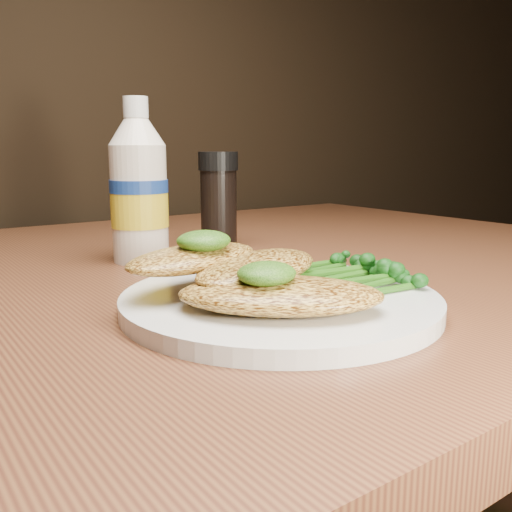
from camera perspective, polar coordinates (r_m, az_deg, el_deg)
plate at (r=0.43m, az=2.48°, el=-4.65°), size 0.25×0.25×0.01m
chicken_front at (r=0.38m, az=2.55°, el=-4.04°), size 0.16×0.15×0.02m
chicken_mid at (r=0.43m, az=0.23°, el=-1.22°), size 0.15×0.12×0.02m
chicken_back at (r=0.43m, az=-6.44°, el=-0.21°), size 0.14×0.09×0.02m
pesto_front at (r=0.37m, az=1.10°, el=-1.81°), size 0.05×0.05×0.02m
pesto_back at (r=0.42m, az=-5.41°, el=1.58°), size 0.04×0.04×0.02m
broccolini_bundle at (r=0.46m, az=8.20°, el=-1.82°), size 0.13×0.10×0.02m
mayo_bottle at (r=0.62m, az=-12.01°, el=7.58°), size 0.07×0.07×0.18m
pepper_grinder at (r=0.69m, az=-3.88°, el=5.73°), size 0.06×0.06×0.12m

